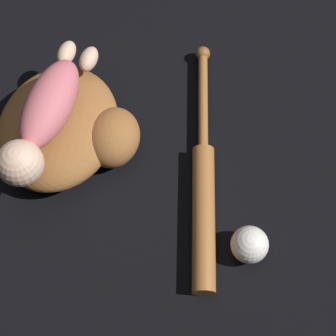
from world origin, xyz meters
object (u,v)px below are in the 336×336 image
Objects in this scene: baby_figure at (43,117)px; baseball_bat at (203,191)px; baseball_glove at (67,129)px; baseball at (250,245)px.

baseball_bat is at bearing 79.70° from baby_figure.
baseball is (0.20, 0.42, -0.01)m from baseball_glove.
baseball_bat is (0.09, 0.31, -0.03)m from baseball_glove.
baseball_glove is at bearing 139.82° from baby_figure.
baseball_glove is at bearing -106.51° from baseball_bat.
baseball_glove is 0.90× the size of baby_figure.
baseball is at bearing 64.22° from baseball_glove.
baseball_bat is at bearing -136.05° from baseball.
baby_figure is (0.03, -0.03, 0.09)m from baseball_glove.
baby_figure reaches higher than baseball_glove.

